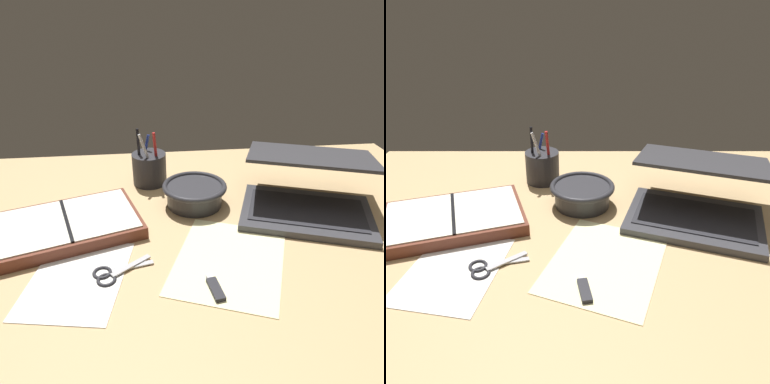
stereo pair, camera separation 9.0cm
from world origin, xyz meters
The scene contains 9 objects.
desk_top centered at (0.00, 0.00, 1.00)cm, with size 140.00×100.00×2.00cm, color tan.
laptop centered at (26.23, 6.28, 7.06)cm, with size 40.07×39.72×14.55cm.
bowl centered at (-1.89, 12.33, 5.34)cm, with size 16.89×16.89×5.97cm.
pen_cup centered at (-13.44, 26.41, 6.73)cm, with size 9.76×9.76×16.57cm.
planner centered at (-32.94, 2.93, 3.60)cm, with size 37.73×30.51×3.40cm.
scissors centered at (-21.70, -14.00, 2.34)cm, with size 12.29×8.77×0.80cm.
paper_sheet_front centered at (2.68, -12.14, 2.08)cm, with size 21.80×27.51×0.16cm, color #F4EFB2.
paper_sheet_beside_planner centered at (-28.17, -14.21, 2.08)cm, with size 17.84×23.87×0.16cm, color white.
usb_drive centered at (-1.79, -20.65, 2.50)cm, with size 2.98×7.37×1.00cm.
Camera 2 is at (-3.00, -73.76, 51.67)cm, focal length 35.00 mm.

